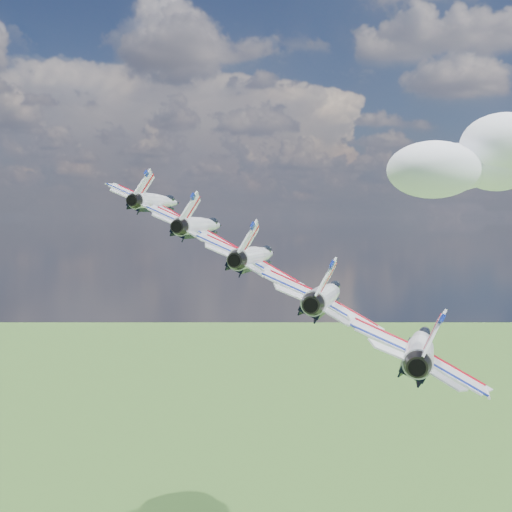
# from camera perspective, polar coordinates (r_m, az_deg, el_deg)

# --- Properties ---
(cloud_far) EXTENTS (62.24, 48.90, 24.45)m
(cloud_far) POSITION_cam_1_polar(r_m,az_deg,el_deg) (264.41, 15.82, 7.57)
(cloud_far) COLOR white
(jet_0) EXTENTS (14.02, 17.54, 8.98)m
(jet_0) POSITION_cam_1_polar(r_m,az_deg,el_deg) (90.50, -7.88, 4.32)
(jet_0) COLOR white
(jet_1) EXTENTS (14.02, 17.54, 8.98)m
(jet_1) POSITION_cam_1_polar(r_m,az_deg,el_deg) (80.72, -4.40, 2.42)
(jet_1) COLOR silver
(jet_2) EXTENTS (14.02, 17.54, 8.98)m
(jet_2) POSITION_cam_1_polar(r_m,az_deg,el_deg) (71.44, 0.00, 0.00)
(jet_2) COLOR silver
(jet_3) EXTENTS (14.02, 17.54, 8.98)m
(jet_3) POSITION_cam_1_polar(r_m,az_deg,el_deg) (62.86, 5.65, -3.11)
(jet_3) COLOR white
(jet_4) EXTENTS (14.02, 17.54, 8.98)m
(jet_4) POSITION_cam_1_polar(r_m,az_deg,el_deg) (55.32, 13.02, -7.08)
(jet_4) COLOR silver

